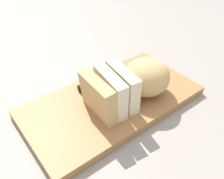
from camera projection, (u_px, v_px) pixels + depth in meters
name	position (u px, v px, depth m)	size (l,w,h in m)	color
ground_plane	(112.00, 105.00, 0.65)	(3.00, 3.00, 0.00)	gray
cutting_board	(112.00, 102.00, 0.64)	(0.47, 0.24, 0.02)	#9E6B3D
bread_loaf	(132.00, 83.00, 0.60)	(0.24, 0.13, 0.10)	tan
bread_knife	(100.00, 82.00, 0.67)	(0.26, 0.05, 0.02)	silver
crumb_near_knife	(94.00, 95.00, 0.64)	(0.00, 0.00, 0.00)	tan
crumb_near_loaf	(116.00, 89.00, 0.66)	(0.01, 0.01, 0.01)	tan
crumb_stray_left	(99.00, 93.00, 0.64)	(0.01, 0.01, 0.01)	tan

